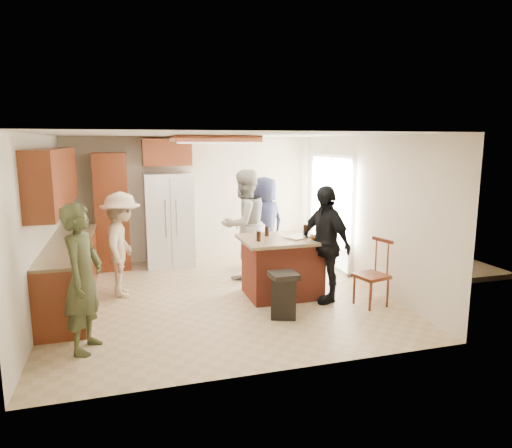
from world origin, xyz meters
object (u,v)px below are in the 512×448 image
object	(u,v)px
person_behind_left	(244,224)
person_behind_right	(264,223)
person_front_left	(83,278)
person_side_right	(325,244)
person_counter	(122,245)
refrigerator	(169,220)
trash_bin	(284,294)
spindle_chair	(372,276)
kitchen_island	(282,266)

from	to	relation	value
person_behind_left	person_behind_right	xyz separation A→B (m)	(0.52, 0.50, -0.09)
person_front_left	person_side_right	xyz separation A→B (m)	(3.36, 0.79, 0.02)
person_front_left	person_counter	world-z (taller)	person_front_left
person_side_right	refrigerator	size ratio (longest dim) A/B	0.98
person_counter	person_front_left	bearing A→B (deg)	174.71
trash_bin	spindle_chair	bearing A→B (deg)	2.26
person_front_left	person_behind_left	xyz separation A→B (m)	(2.50, 2.27, 0.10)
person_counter	trash_bin	world-z (taller)	person_counter
refrigerator	kitchen_island	size ratio (longest dim) A/B	1.41
refrigerator	spindle_chair	xyz separation A→B (m)	(2.63, -3.13, -0.45)
person_counter	kitchen_island	xyz separation A→B (m)	(2.40, -0.69, -0.35)
spindle_chair	person_behind_right	bearing A→B (deg)	111.15
kitchen_island	spindle_chair	xyz separation A→B (m)	(1.13, -0.79, -0.02)
trash_bin	person_behind_left	bearing A→B (deg)	91.17
refrigerator	trash_bin	xyz separation A→B (m)	(1.23, -3.18, -0.58)
person_front_left	refrigerator	xyz separation A→B (m)	(1.32, 3.50, 0.04)
person_behind_left	kitchen_island	distance (m)	1.25
trash_bin	spindle_chair	world-z (taller)	spindle_chair
refrigerator	trash_bin	size ratio (longest dim) A/B	2.86
kitchen_island	person_behind_left	bearing A→B (deg)	106.22
person_front_left	spindle_chair	xyz separation A→B (m)	(3.95, 0.38, -0.41)
person_side_right	spindle_chair	size ratio (longest dim) A/B	1.77
person_behind_left	refrigerator	distance (m)	1.72
refrigerator	person_side_right	bearing A→B (deg)	-52.96
person_behind_right	kitchen_island	size ratio (longest dim) A/B	1.37
person_front_left	person_behind_left	bearing A→B (deg)	-29.34
person_behind_left	kitchen_island	xyz separation A→B (m)	(0.32, -1.10, -0.49)
person_front_left	person_behind_left	distance (m)	3.38
person_behind_right	kitchen_island	bearing A→B (deg)	64.38
person_front_left	person_behind_right	size ratio (longest dim) A/B	0.98
person_side_right	spindle_chair	xyz separation A→B (m)	(0.59, -0.42, -0.43)
person_behind_left	spindle_chair	bearing A→B (deg)	101.32
person_counter	trash_bin	distance (m)	2.66
kitchen_island	spindle_chair	bearing A→B (deg)	-35.00
person_behind_right	person_side_right	xyz separation A→B (m)	(0.34, -1.97, 0.01)
person_behind_left	spindle_chair	distance (m)	2.43
person_counter	person_behind_right	bearing A→B (deg)	-63.09
person_side_right	spindle_chair	distance (m)	0.84
person_behind_left	person_front_left	bearing A→B (deg)	16.00
person_front_left	kitchen_island	size ratio (longest dim) A/B	1.35
person_front_left	refrigerator	bearing A→B (deg)	-2.09
person_behind_left	person_counter	distance (m)	2.12
person_behind_left	kitchen_island	size ratio (longest dim) A/B	1.51
person_behind_left	refrigerator	size ratio (longest dim) A/B	1.07
person_side_right	spindle_chair	bearing A→B (deg)	38.47
person_counter	person_behind_left	bearing A→B (deg)	-71.22
kitchen_island	person_counter	bearing A→B (deg)	163.84
person_side_right	trash_bin	world-z (taller)	person_side_right
person_behind_left	trash_bin	distance (m)	2.05
person_counter	trash_bin	xyz separation A→B (m)	(2.11, -1.54, -0.50)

